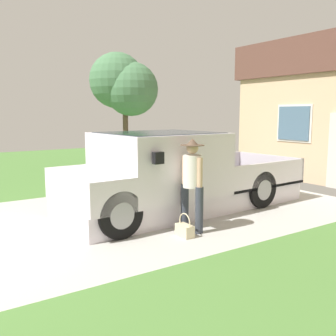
# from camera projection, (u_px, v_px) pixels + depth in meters

# --- Properties ---
(pickup_truck) EXTENTS (2.38, 5.53, 1.66)m
(pickup_truck) POSITION_uv_depth(u_px,v_px,m) (168.00, 176.00, 7.83)
(pickup_truck) COLOR white
(pickup_truck) RESTS_ON ground
(person_with_hat) EXTENTS (0.49, 0.41, 1.62)m
(person_with_hat) POSITION_uv_depth(u_px,v_px,m) (192.00, 178.00, 6.52)
(person_with_hat) COLOR #333842
(person_with_hat) RESTS_ON ground
(handbag) EXTENTS (0.33, 0.17, 0.40)m
(handbag) POSITION_uv_depth(u_px,v_px,m) (185.00, 229.00, 6.32)
(handbag) COLOR beige
(handbag) RESTS_ON ground
(front_yard_tree) EXTENTS (2.33, 2.25, 4.15)m
(front_yard_tree) POSITION_uv_depth(u_px,v_px,m) (124.00, 85.00, 13.27)
(front_yard_tree) COLOR brown
(front_yard_tree) RESTS_ON ground
(wheeled_trash_bin) EXTENTS (0.60, 0.72, 1.02)m
(wheeled_trash_bin) POSITION_uv_depth(u_px,v_px,m) (195.00, 158.00, 12.61)
(wheeled_trash_bin) COLOR #286B38
(wheeled_trash_bin) RESTS_ON ground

